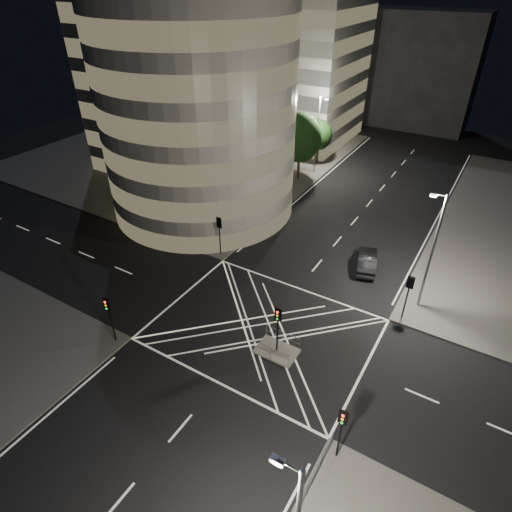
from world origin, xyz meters
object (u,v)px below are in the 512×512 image
Objects in this scene: traffic_signal_nl at (109,312)px; sedan at (367,261)px; street_lamp_left_near at (243,182)px; traffic_signal_nr at (342,425)px; traffic_signal_island at (278,322)px; street_lamp_right_far at (432,250)px; central_island at (277,351)px; traffic_signal_fl at (219,229)px; street_lamp_left_far at (318,133)px; traffic_signal_fr at (409,290)px.

traffic_signal_nl is 22.89m from sedan.
sedan is at bearing 0.10° from street_lamp_left_near.
traffic_signal_nr is 8.62m from traffic_signal_island.
sedan is at bearing 150.72° from street_lamp_right_far.
street_lamp_right_far reaches higher than sedan.
street_lamp_right_far reaches higher than traffic_signal_nr.
traffic_signal_nr is 0.83× the size of sedan.
street_lamp_left_near is 14.29m from sedan.
central_island is 13.91m from traffic_signal_fl.
street_lamp_right_far is (18.24, 15.80, 2.63)m from traffic_signal_nl.
sedan is (2.04, 13.52, 0.72)m from central_island.
traffic_signal_fl is 1.00× the size of traffic_signal_nr.
traffic_signal_island is at bearing 142.07° from traffic_signal_nr.
street_lamp_left_near is at bearing 134.13° from traffic_signal_nr.
street_lamp_right_far is 2.08× the size of sedan.
traffic_signal_fl is 14.03m from sedan.
street_lamp_left_near is 18.00m from street_lamp_left_far.
sedan is (-5.39, 3.02, -4.75)m from street_lamp_right_far.
traffic_signal_nl is (-10.80, -5.30, 2.84)m from central_island.
traffic_signal_fr is at bearing 90.00° from traffic_signal_nr.
traffic_signal_nl and traffic_signal_island have the same top height.
street_lamp_left_far is (-11.44, 31.50, 2.63)m from traffic_signal_island.
traffic_signal_nl is at bearing 180.00° from traffic_signal_nr.
street_lamp_right_far reaches higher than traffic_signal_nl.
street_lamp_left_near is (-18.24, 5.20, 2.63)m from traffic_signal_fr.
traffic_signal_fl reaches higher than sedan.
traffic_signal_fl is at bearing -88.43° from street_lamp_left_far.
street_lamp_left_far is at bearing 116.36° from traffic_signal_nr.
traffic_signal_fl and traffic_signal_island have the same top height.
traffic_signal_fl is 1.00× the size of traffic_signal_fr.
traffic_signal_fr is at bearing 116.19° from sedan.
traffic_signal_fl is at bearing 142.31° from traffic_signal_nr.
traffic_signal_fl is 13.62m from traffic_signal_island.
traffic_signal_island is at bearing 26.14° from traffic_signal_nl.
traffic_signal_nl is 1.00× the size of traffic_signal_nr.
traffic_signal_fl is 0.40× the size of street_lamp_left_far.
central_island is at bearing 0.00° from traffic_signal_island.
street_lamp_left_near is (-0.64, 5.20, 2.63)m from traffic_signal_fl.
street_lamp_left_far is at bearing 91.57° from traffic_signal_fl.
traffic_signal_fr is at bearing 50.67° from traffic_signal_island.
street_lamp_right_far is at bearing 54.70° from traffic_signal_island.
traffic_signal_fl and traffic_signal_nr have the same top height.
central_island is 0.62× the size of sedan.
street_lamp_left_near is at bearing 96.97° from traffic_signal_fl.
traffic_signal_island is at bearing 65.27° from sedan.
street_lamp_right_far is at bearing 54.70° from central_island.
traffic_signal_nr is 19.53m from sedan.
traffic_signal_fl is 18.55m from street_lamp_right_far.
traffic_signal_nr is at bearing -45.87° from street_lamp_left_near.
traffic_signal_nl and traffic_signal_nr have the same top height.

